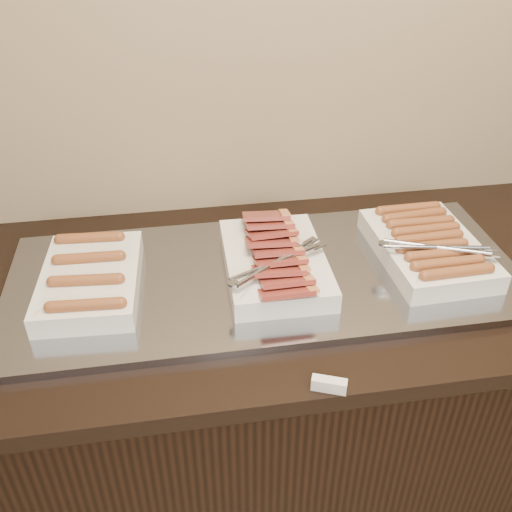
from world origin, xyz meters
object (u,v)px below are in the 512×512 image
at_px(warming_tray, 266,276).
at_px(dish_left, 90,279).
at_px(dish_center, 275,261).
at_px(dish_right, 428,247).
at_px(counter, 266,406).

relative_size(warming_tray, dish_left, 3.65).
height_order(dish_center, dish_right, dish_center).
height_order(warming_tray, dish_center, dish_center).
bearing_deg(dish_center, warming_tray, 169.67).
bearing_deg(dish_center, counter, 166.03).
bearing_deg(warming_tray, counter, 0.00).
height_order(dish_left, dish_right, dish_right).
xyz_separation_m(dish_center, dish_right, (0.38, 0.00, -0.00)).
distance_m(counter, dish_center, 0.50).
distance_m(dish_left, dish_center, 0.42).
relative_size(counter, dish_center, 5.61).
bearing_deg(counter, dish_right, -0.61).
bearing_deg(dish_right, warming_tray, 177.55).
distance_m(warming_tray, dish_center, 0.05).
height_order(counter, dish_center, dish_center).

